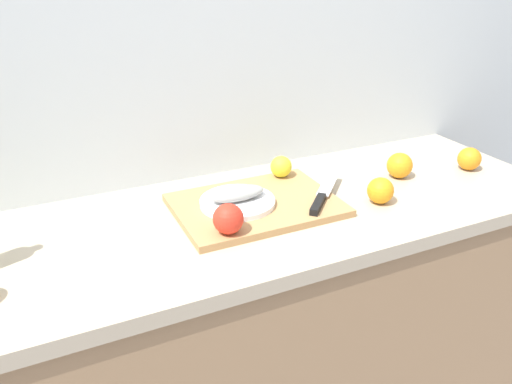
{
  "coord_description": "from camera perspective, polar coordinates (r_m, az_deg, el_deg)",
  "views": [
    {
      "loc": [
        -0.43,
        -1.1,
        1.54
      ],
      "look_at": [
        0.09,
        0.02,
        0.95
      ],
      "focal_mm": 35.46,
      "sensor_mm": 36.0,
      "label": 1
    }
  ],
  "objects": [
    {
      "name": "fish_fillet",
      "position": [
        1.36,
        -2.12,
        -0.17
      ],
      "size": [
        0.15,
        0.07,
        0.04
      ],
      "primitive_type": "ellipsoid",
      "color": "#999E99",
      "rests_on": "white_plate"
    },
    {
      "name": "lemon_0",
      "position": [
        1.53,
        2.85,
        2.88
      ],
      "size": [
        0.07,
        0.07,
        0.07
      ],
      "primitive_type": "sphere",
      "color": "yellow",
      "rests_on": "cutting_board"
    },
    {
      "name": "white_plate",
      "position": [
        1.37,
        -2.1,
        -1.13
      ],
      "size": [
        0.2,
        0.2,
        0.01
      ],
      "primitive_type": "cylinder",
      "color": "white",
      "rests_on": "cutting_board"
    },
    {
      "name": "kitchen_counter",
      "position": [
        1.61,
        -2.78,
        -17.25
      ],
      "size": [
        2.0,
        0.6,
        0.9
      ],
      "color": "#9E7A56",
      "rests_on": "ground_plane"
    },
    {
      "name": "orange_2",
      "position": [
        1.78,
        22.93,
        3.48
      ],
      "size": [
        0.07,
        0.07,
        0.07
      ],
      "primitive_type": "sphere",
      "color": "orange",
      "rests_on": "kitchen_counter"
    },
    {
      "name": "orange_0",
      "position": [
        1.64,
        15.9,
        2.91
      ],
      "size": [
        0.08,
        0.08,
        0.08
      ],
      "primitive_type": "sphere",
      "color": "orange",
      "rests_on": "kitchen_counter"
    },
    {
      "name": "tomato_0",
      "position": [
        1.22,
        -3.15,
        -3.04
      ],
      "size": [
        0.08,
        0.08,
        0.08
      ],
      "primitive_type": "sphere",
      "color": "red",
      "rests_on": "cutting_board"
    },
    {
      "name": "orange_1",
      "position": [
        1.45,
        13.86,
        0.17
      ],
      "size": [
        0.07,
        0.07,
        0.07
      ],
      "primitive_type": "sphere",
      "color": "orange",
      "rests_on": "kitchen_counter"
    },
    {
      "name": "chef_knife",
      "position": [
        1.41,
        7.45,
        -0.45
      ],
      "size": [
        0.22,
        0.23,
        0.02
      ],
      "rotation": [
        0.0,
        0.0,
        0.81
      ],
      "color": "silver",
      "rests_on": "cutting_board"
    },
    {
      "name": "back_wall",
      "position": [
        1.52,
        -8.29,
        14.15
      ],
      "size": [
        3.2,
        0.05,
        2.5
      ],
      "primitive_type": "cube",
      "color": "silver",
      "rests_on": "ground_plane"
    },
    {
      "name": "cutting_board",
      "position": [
        1.39,
        0.0,
        -1.49
      ],
      "size": [
        0.44,
        0.32,
        0.02
      ],
      "primitive_type": "cube",
      "color": "tan",
      "rests_on": "kitchen_counter"
    }
  ]
}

